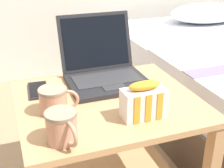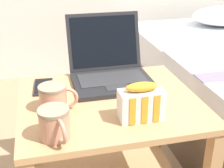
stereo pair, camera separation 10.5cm
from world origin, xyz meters
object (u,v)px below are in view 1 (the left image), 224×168
object	(u,v)px
mug_front_right	(62,126)
cell_phone	(38,90)
laptop	(104,68)
snack_bag	(144,101)
mug_front_left	(54,99)

from	to	relation	value
mug_front_right	cell_phone	distance (m)	0.36
laptop	snack_bag	world-z (taller)	laptop
snack_bag	cell_phone	xyz separation A→B (m)	(-0.29, 0.31, -0.05)
mug_front_left	snack_bag	size ratio (longest dim) A/B	0.92
snack_bag	mug_front_right	bearing A→B (deg)	-169.77
mug_front_left	cell_phone	xyz separation A→B (m)	(-0.03, 0.18, -0.04)
mug_front_right	cell_phone	world-z (taller)	mug_front_right
mug_front_left	mug_front_right	distance (m)	0.17
laptop	mug_front_left	bearing A→B (deg)	-140.06
mug_front_right	laptop	bearing A→B (deg)	56.36
mug_front_left	snack_bag	world-z (taller)	snack_bag
cell_phone	mug_front_right	bearing A→B (deg)	-86.62
mug_front_right	snack_bag	world-z (taller)	snack_bag
mug_front_right	cell_phone	bearing A→B (deg)	93.38
mug_front_left	mug_front_right	world-z (taller)	mug_front_right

